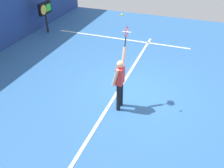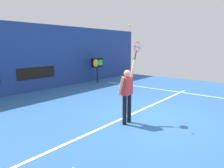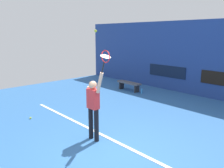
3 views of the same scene
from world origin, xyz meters
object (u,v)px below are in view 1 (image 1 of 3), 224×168
object	(u,v)px
tennis_player	(120,81)
tennis_racket	(126,33)
scoreboard_clock	(45,10)
tennis_ball	(122,15)

from	to	relation	value
tennis_player	tennis_racket	size ratio (longest dim) A/B	3.15
tennis_racket	scoreboard_clock	distance (m)	7.36
tennis_racket	scoreboard_clock	xyz separation A→B (m)	(4.40, 5.79, -1.11)
tennis_player	tennis_racket	bearing A→B (deg)	-0.48
tennis_ball	scoreboard_clock	distance (m)	7.70
tennis_player	scoreboard_clock	size ratio (longest dim) A/B	1.23
scoreboard_clock	tennis_player	bearing A→B (deg)	-130.32
tennis_player	tennis_ball	bearing A→B (deg)	7.60
tennis_ball	scoreboard_clock	world-z (taller)	tennis_ball
tennis_ball	scoreboard_clock	bearing A→B (deg)	50.32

